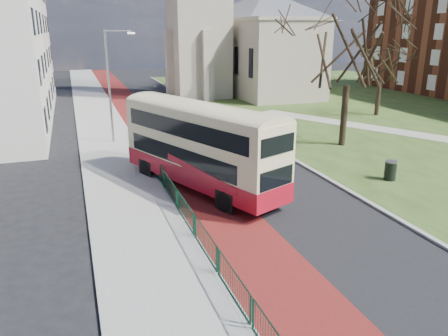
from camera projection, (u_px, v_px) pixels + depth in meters
name	position (u px, v px, depth m)	size (l,w,h in m)	color
ground	(270.00, 237.00, 17.94)	(160.00, 160.00, 0.00)	black
road_carriageway	(185.00, 131.00, 36.39)	(9.00, 120.00, 0.01)	black
bus_lane	(153.00, 134.00, 35.54)	(3.40, 120.00, 0.01)	#591414
pavement_west	(105.00, 137.00, 34.34)	(4.00, 120.00, 0.12)	gray
kerb_west	(130.00, 135.00, 34.96)	(0.25, 120.00, 0.13)	#999993
kerb_east	(228.00, 122.00, 39.61)	(0.25, 80.00, 0.13)	#999993
grass_green	(406.00, 110.00, 45.86)	(40.00, 80.00, 0.04)	#2D491A
pedestrian_railing	(177.00, 199.00, 20.44)	(0.07, 24.00, 1.12)	#0C3725
streetlamp	(111.00, 81.00, 31.35)	(2.13, 0.18, 8.00)	gray
bus	(200.00, 143.00, 22.68)	(6.37, 10.74, 4.44)	maroon
winter_tree_near	(351.00, 35.00, 29.67)	(7.76, 7.76, 11.14)	black
winter_tree_far	(383.00, 55.00, 41.25)	(6.70, 6.70, 8.33)	black
litter_bin	(390.00, 170.00, 24.48)	(0.84, 0.84, 1.10)	black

